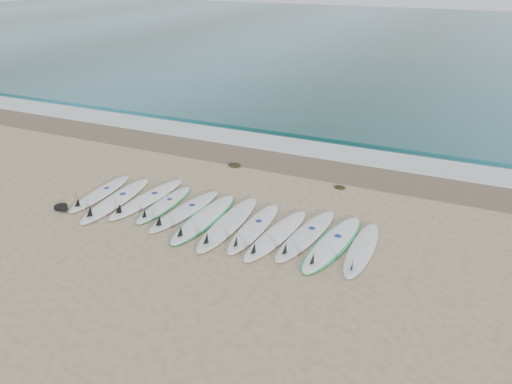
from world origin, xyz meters
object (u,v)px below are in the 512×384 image
at_px(surfboard_0, 99,194).
at_px(surfboard_6, 227,224).
at_px(surfboard_11, 361,250).
at_px(leash_coil, 61,207).

height_order(surfboard_0, surfboard_6, surfboard_6).
relative_size(surfboard_0, surfboard_11, 1.03).
bearing_deg(surfboard_6, surfboard_11, 2.29).
bearing_deg(surfboard_11, surfboard_6, -177.31).
bearing_deg(leash_coil, surfboard_0, 72.14).
bearing_deg(leash_coil, surfboard_11, 8.57).
xyz_separation_m(surfboard_6, surfboard_11, (3.07, 0.18, -0.01)).
bearing_deg(leash_coil, surfboard_6, 12.39).
distance_m(surfboard_11, leash_coil, 7.28).
xyz_separation_m(surfboard_6, leash_coil, (-4.13, -0.91, -0.01)).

